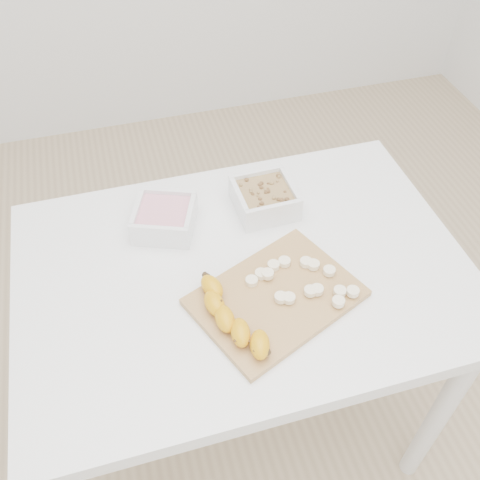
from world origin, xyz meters
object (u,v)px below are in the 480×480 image
object	(u,v)px
table	(243,294)
banana	(233,318)
bowl_yogurt	(165,218)
bowl_granola	(265,198)
cutting_board	(276,297)

from	to	relation	value
table	banana	size ratio (longest dim) A/B	4.51
bowl_yogurt	bowl_granola	distance (m)	0.25
table	cutting_board	world-z (taller)	cutting_board
bowl_granola	table	bearing A→B (deg)	-120.71
bowl_granola	cutting_board	xyz separation A→B (m)	(-0.06, -0.28, -0.03)
cutting_board	banana	world-z (taller)	banana
bowl_yogurt	banana	distance (m)	0.33
bowl_yogurt	cutting_board	world-z (taller)	bowl_yogurt
table	banana	distance (m)	0.21
table	bowl_granola	bearing A→B (deg)	59.29
bowl_granola	cutting_board	bearing A→B (deg)	-102.59
bowl_yogurt	cutting_board	xyz separation A→B (m)	(0.18, -0.28, -0.03)
bowl_granola	bowl_yogurt	bearing A→B (deg)	179.98
table	banana	xyz separation A→B (m)	(-0.06, -0.15, 0.13)
table	bowl_granola	distance (m)	0.24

